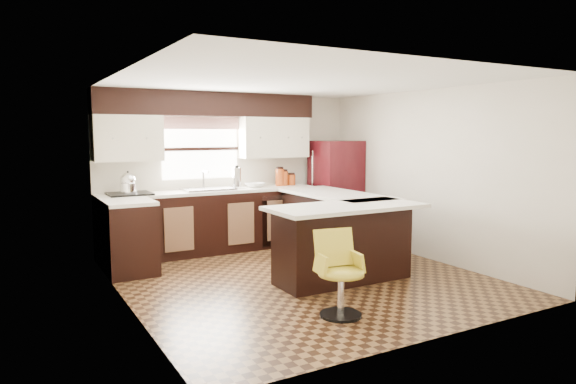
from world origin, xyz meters
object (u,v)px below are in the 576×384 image
peninsula_long (333,228)px  bar_chair (341,274)px  peninsula_return (343,245)px  refrigerator (336,190)px

peninsula_long → bar_chair: 2.33m
peninsula_long → bar_chair: size_ratio=2.31×
peninsula_return → refrigerator: 2.53m
peninsula_return → refrigerator: size_ratio=0.99×
peninsula_return → bar_chair: 1.22m
peninsula_long → bar_chair: bearing=-122.4°
peninsula_long → refrigerator: 1.45m
peninsula_long → refrigerator: bearing=54.1°
peninsula_return → bar_chair: (-0.72, -0.99, -0.03)m
peninsula_return → bar_chair: bearing=-126.2°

